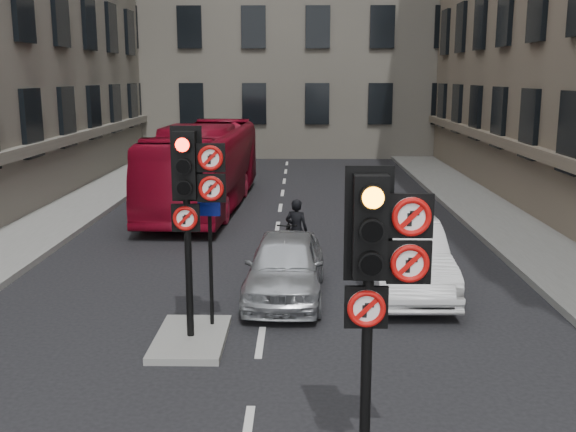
{
  "coord_description": "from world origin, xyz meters",
  "views": [
    {
      "loc": [
        0.66,
        -5.88,
        4.5
      ],
      "look_at": [
        0.51,
        3.2,
        2.6
      ],
      "focal_mm": 42.0,
      "sensor_mm": 36.0,
      "label": 1
    }
  ],
  "objects_px": {
    "car_white": "(403,256)",
    "bus_red": "(205,166)",
    "signal_near": "(377,261)",
    "signal_far": "(191,187)",
    "info_sign": "(210,244)",
    "car_pink": "(195,187)",
    "motorcycle": "(288,240)",
    "motorcyclist": "(296,230)",
    "car_silver": "(285,266)"
  },
  "relations": [
    {
      "from": "car_silver",
      "to": "bus_red",
      "type": "distance_m",
      "value": 10.14
    },
    {
      "from": "signal_near",
      "to": "info_sign",
      "type": "xyz_separation_m",
      "value": [
        -2.39,
        4.54,
        -0.97
      ]
    },
    {
      "from": "car_silver",
      "to": "motorcycle",
      "type": "relative_size",
      "value": 2.24
    },
    {
      "from": "signal_far",
      "to": "motorcycle",
      "type": "distance_m",
      "value": 5.89
    },
    {
      "from": "bus_red",
      "to": "info_sign",
      "type": "xyz_separation_m",
      "value": [
        1.71,
        -11.58,
        0.17
      ]
    },
    {
      "from": "signal_near",
      "to": "info_sign",
      "type": "relative_size",
      "value": 1.55
    },
    {
      "from": "car_silver",
      "to": "motorcycle",
      "type": "xyz_separation_m",
      "value": [
        0.0,
        2.81,
        -0.14
      ]
    },
    {
      "from": "motorcycle",
      "to": "info_sign",
      "type": "relative_size",
      "value": 0.75
    },
    {
      "from": "motorcycle",
      "to": "car_pink",
      "type": "bearing_deg",
      "value": 118.23
    },
    {
      "from": "car_silver",
      "to": "bus_red",
      "type": "xyz_separation_m",
      "value": [
        -2.99,
        9.66,
        0.78
      ]
    },
    {
      "from": "signal_near",
      "to": "motorcycle",
      "type": "relative_size",
      "value": 2.06
    },
    {
      "from": "car_white",
      "to": "bus_red",
      "type": "bearing_deg",
      "value": 120.1
    },
    {
      "from": "signal_near",
      "to": "info_sign",
      "type": "distance_m",
      "value": 5.22
    },
    {
      "from": "bus_red",
      "to": "motorcyclist",
      "type": "distance_m",
      "value": 7.59
    },
    {
      "from": "bus_red",
      "to": "info_sign",
      "type": "bearing_deg",
      "value": -79.04
    },
    {
      "from": "car_white",
      "to": "info_sign",
      "type": "relative_size",
      "value": 1.94
    },
    {
      "from": "bus_red",
      "to": "motorcyclist",
      "type": "relative_size",
      "value": 6.67
    },
    {
      "from": "car_pink",
      "to": "info_sign",
      "type": "distance_m",
      "value": 11.86
    },
    {
      "from": "car_pink",
      "to": "signal_near",
      "type": "bearing_deg",
      "value": -68.77
    },
    {
      "from": "car_silver",
      "to": "info_sign",
      "type": "relative_size",
      "value": 1.68
    },
    {
      "from": "bus_red",
      "to": "motorcycle",
      "type": "xyz_separation_m",
      "value": [
        2.99,
        -6.85,
        -0.92
      ]
    },
    {
      "from": "bus_red",
      "to": "motorcycle",
      "type": "distance_m",
      "value": 7.53
    },
    {
      "from": "signal_far",
      "to": "car_white",
      "type": "bearing_deg",
      "value": 36.93
    },
    {
      "from": "motorcyclist",
      "to": "info_sign",
      "type": "xyz_separation_m",
      "value": [
        -1.49,
        -4.73,
        0.84
      ]
    },
    {
      "from": "signal_near",
      "to": "bus_red",
      "type": "distance_m",
      "value": 16.67
    },
    {
      "from": "signal_near",
      "to": "car_white",
      "type": "xyz_separation_m",
      "value": [
        1.38,
        7.0,
        -1.84
      ]
    },
    {
      "from": "signal_near",
      "to": "signal_far",
      "type": "distance_m",
      "value": 4.77
    },
    {
      "from": "signal_far",
      "to": "car_silver",
      "type": "relative_size",
      "value": 0.92
    },
    {
      "from": "signal_near",
      "to": "bus_red",
      "type": "relative_size",
      "value": 0.35
    },
    {
      "from": "car_pink",
      "to": "bus_red",
      "type": "distance_m",
      "value": 0.83
    },
    {
      "from": "signal_far",
      "to": "car_silver",
      "type": "xyz_separation_m",
      "value": [
        1.49,
        2.46,
        -2.04
      ]
    },
    {
      "from": "signal_near",
      "to": "bus_red",
      "type": "bearing_deg",
      "value": 104.27
    },
    {
      "from": "signal_far",
      "to": "info_sign",
      "type": "relative_size",
      "value": 1.55
    },
    {
      "from": "car_white",
      "to": "info_sign",
      "type": "xyz_separation_m",
      "value": [
        -3.77,
        -2.46,
        0.87
      ]
    },
    {
      "from": "signal_far",
      "to": "car_pink",
      "type": "xyz_separation_m",
      "value": [
        -1.85,
        12.17,
        -2.01
      ]
    },
    {
      "from": "signal_far",
      "to": "motorcyclist",
      "type": "height_order",
      "value": "signal_far"
    },
    {
      "from": "car_pink",
      "to": "info_sign",
      "type": "bearing_deg",
      "value": -74.1
    },
    {
      "from": "bus_red",
      "to": "motorcycle",
      "type": "height_order",
      "value": "bus_red"
    },
    {
      "from": "signal_near",
      "to": "signal_far",
      "type": "relative_size",
      "value": 1.0
    },
    {
      "from": "motorcyclist",
      "to": "info_sign",
      "type": "bearing_deg",
      "value": 90.55
    },
    {
      "from": "signal_far",
      "to": "car_silver",
      "type": "height_order",
      "value": "signal_far"
    },
    {
      "from": "signal_far",
      "to": "car_white",
      "type": "relative_size",
      "value": 0.8
    },
    {
      "from": "motorcycle",
      "to": "motorcyclist",
      "type": "height_order",
      "value": "motorcyclist"
    },
    {
      "from": "motorcycle",
      "to": "signal_far",
      "type": "bearing_deg",
      "value": -103.41
    },
    {
      "from": "car_white",
      "to": "motorcycle",
      "type": "distance_m",
      "value": 3.38
    },
    {
      "from": "car_white",
      "to": "motorcyclist",
      "type": "distance_m",
      "value": 3.22
    },
    {
      "from": "signal_far",
      "to": "info_sign",
      "type": "height_order",
      "value": "signal_far"
    },
    {
      "from": "car_pink",
      "to": "motorcycle",
      "type": "relative_size",
      "value": 2.74
    },
    {
      "from": "signal_near",
      "to": "bus_red",
      "type": "height_order",
      "value": "signal_near"
    },
    {
      "from": "info_sign",
      "to": "car_pink",
      "type": "bearing_deg",
      "value": 103.87
    }
  ]
}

